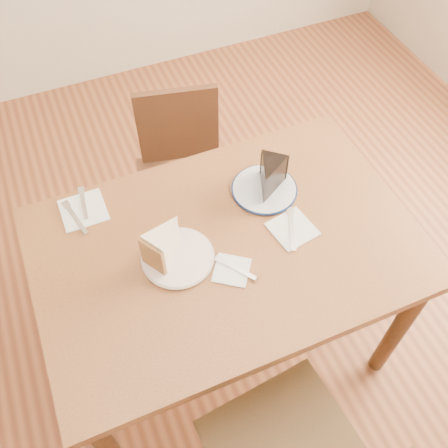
% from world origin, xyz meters
% --- Properties ---
extents(ground, '(4.00, 4.00, 0.00)m').
position_xyz_m(ground, '(0.00, 0.00, 0.00)').
color(ground, '#512715').
rests_on(ground, ground).
extents(table, '(1.20, 0.80, 0.75)m').
position_xyz_m(table, '(0.00, 0.00, 0.65)').
color(table, '#502B16').
rests_on(table, ground).
extents(chair_far, '(0.47, 0.47, 0.81)m').
position_xyz_m(chair_far, '(0.05, 0.58, 0.45)').
color(chair_far, '#351B10').
rests_on(chair_far, ground).
extents(plate_cream, '(0.21, 0.21, 0.01)m').
position_xyz_m(plate_cream, '(-0.16, 0.01, 0.76)').
color(plate_cream, white).
rests_on(plate_cream, table).
extents(plate_navy, '(0.21, 0.21, 0.01)m').
position_xyz_m(plate_navy, '(0.20, 0.15, 0.76)').
color(plate_navy, white).
rests_on(plate_navy, table).
extents(carrot_cake, '(0.14, 0.13, 0.11)m').
position_xyz_m(carrot_cake, '(-0.18, 0.03, 0.82)').
color(carrot_cake, white).
rests_on(carrot_cake, plate_cream).
extents(chocolate_cake, '(0.15, 0.16, 0.10)m').
position_xyz_m(chocolate_cake, '(0.21, 0.14, 0.81)').
color(chocolate_cake, black).
rests_on(chocolate_cake, plate_navy).
extents(napkin_cream, '(0.15, 0.15, 0.00)m').
position_xyz_m(napkin_cream, '(-0.03, -0.10, 0.75)').
color(napkin_cream, white).
rests_on(napkin_cream, table).
extents(napkin_navy, '(0.15, 0.15, 0.00)m').
position_xyz_m(napkin_navy, '(0.21, -0.03, 0.75)').
color(napkin_navy, white).
rests_on(napkin_navy, table).
extents(napkin_spare, '(0.15, 0.15, 0.00)m').
position_xyz_m(napkin_spare, '(-0.38, 0.30, 0.75)').
color(napkin_spare, white).
rests_on(napkin_spare, table).
extents(fork_cream, '(0.09, 0.12, 0.00)m').
position_xyz_m(fork_cream, '(-0.01, -0.10, 0.76)').
color(fork_cream, white).
rests_on(fork_cream, napkin_cream).
extents(knife_navy, '(0.08, 0.16, 0.00)m').
position_xyz_m(knife_navy, '(0.21, -0.03, 0.76)').
color(knife_navy, white).
rests_on(knife_navy, napkin_navy).
extents(fork_spare, '(0.03, 0.14, 0.00)m').
position_xyz_m(fork_spare, '(-0.38, 0.33, 0.76)').
color(fork_spare, silver).
rests_on(fork_spare, napkin_spare).
extents(knife_spare, '(0.05, 0.16, 0.00)m').
position_xyz_m(knife_spare, '(-0.42, 0.28, 0.76)').
color(knife_spare, silver).
rests_on(knife_spare, napkin_spare).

